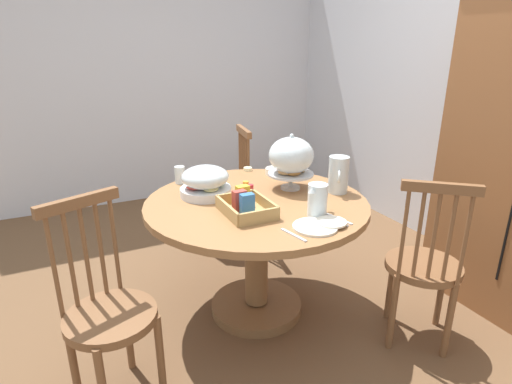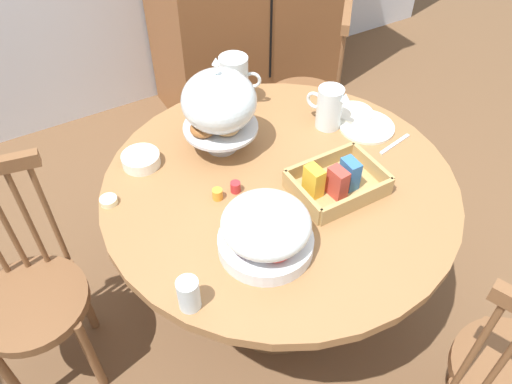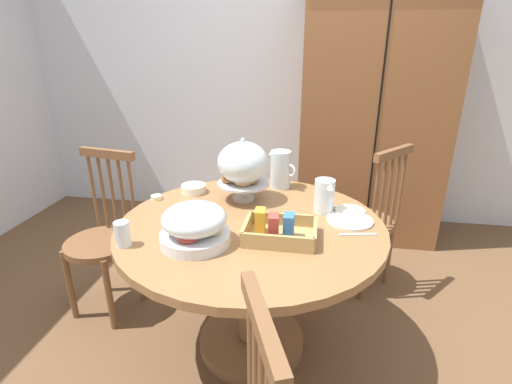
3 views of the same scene
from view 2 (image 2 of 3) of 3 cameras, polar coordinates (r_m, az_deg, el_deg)
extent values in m
plane|color=brown|center=(2.41, 3.36, -11.11)|extent=(10.00, 10.00, 0.00)
cylinder|color=olive|center=(1.83, 2.71, 0.66)|extent=(1.27, 1.27, 0.04)
cylinder|color=brown|center=(2.08, 2.40, -5.96)|extent=(0.14, 0.14, 0.63)
cylinder|color=brown|center=(2.37, 2.14, -11.39)|extent=(0.56, 0.56, 0.06)
cylinder|color=brown|center=(2.00, -23.82, -11.33)|extent=(0.40, 0.40, 0.04)
cylinder|color=brown|center=(2.14, -25.63, -18.51)|extent=(0.04, 0.04, 0.45)
cylinder|color=brown|center=(2.09, -17.95, -17.08)|extent=(0.04, 0.04, 0.45)
cylinder|color=brown|center=(2.29, -25.75, -12.43)|extent=(0.04, 0.04, 0.45)
cylinder|color=brown|center=(2.24, -18.80, -10.97)|extent=(0.04, 0.04, 0.45)
cylinder|color=brown|center=(1.93, -26.04, -3.48)|extent=(0.02, 0.02, 0.48)
cylinder|color=brown|center=(1.92, -24.06, -3.00)|extent=(0.02, 0.02, 0.48)
cylinder|color=brown|center=(1.91, -22.04, -2.52)|extent=(0.02, 0.02, 0.48)
cylinder|color=brown|center=(2.15, 22.65, -16.22)|extent=(0.04, 0.04, 0.45)
cylinder|color=brown|center=(1.60, 25.66, -17.00)|extent=(0.02, 0.02, 0.48)
cylinder|color=brown|center=(1.60, 23.33, -15.89)|extent=(0.02, 0.02, 0.48)
cylinder|color=brown|center=(2.73, 5.46, 10.13)|extent=(0.40, 0.40, 0.04)
cylinder|color=brown|center=(2.98, 2.78, 8.40)|extent=(0.04, 0.04, 0.45)
cylinder|color=brown|center=(2.76, 1.92, 5.00)|extent=(0.04, 0.04, 0.45)
cylinder|color=brown|center=(2.97, 8.18, 7.74)|extent=(0.04, 0.04, 0.45)
cylinder|color=brown|center=(2.75, 7.71, 4.28)|extent=(0.04, 0.04, 0.45)
cylinder|color=brown|center=(2.72, 9.64, 15.51)|extent=(0.02, 0.02, 0.48)
cylinder|color=brown|center=(2.66, 9.54, 14.79)|extent=(0.02, 0.02, 0.48)
cylinder|color=brown|center=(2.59, 9.44, 14.04)|extent=(0.02, 0.02, 0.48)
cylinder|color=brown|center=(2.53, 9.34, 13.25)|extent=(0.02, 0.02, 0.48)
cylinder|color=brown|center=(2.47, 9.23, 12.42)|extent=(0.02, 0.02, 0.48)
cube|color=brown|center=(2.47, 10.18, 19.20)|extent=(0.26, 0.30, 0.05)
cylinder|color=silver|center=(1.96, -3.85, 5.24)|extent=(0.12, 0.12, 0.02)
cylinder|color=silver|center=(1.94, -3.90, 6.08)|extent=(0.03, 0.03, 0.09)
cylinder|color=silver|center=(1.91, -3.97, 7.27)|extent=(0.28, 0.28, 0.01)
torus|color=#B27033|center=(1.90, -2.94, 8.08)|extent=(0.10, 0.10, 0.03)
torus|color=#D19347|center=(1.93, -4.96, 8.60)|extent=(0.10, 0.10, 0.03)
torus|color=#935628|center=(1.87, -5.93, 7.07)|extent=(0.10, 0.10, 0.03)
torus|color=tan|center=(1.87, -3.28, 7.29)|extent=(0.10, 0.10, 0.03)
ellipsoid|color=silver|center=(1.84, -4.15, 10.13)|extent=(0.27, 0.27, 0.22)
sphere|color=silver|center=(1.77, -4.36, 13.32)|extent=(0.02, 0.02, 0.02)
cylinder|color=silver|center=(1.60, 1.08, -5.71)|extent=(0.30, 0.30, 0.05)
ellipsoid|color=beige|center=(1.59, 3.05, -3.76)|extent=(0.09, 0.09, 0.03)
ellipsoid|color=#8CBF59|center=(1.60, -0.22, -3.29)|extent=(0.09, 0.09, 0.03)
ellipsoid|color=#6B2D4C|center=(1.54, -0.90, -5.99)|extent=(0.09, 0.09, 0.03)
ellipsoid|color=#CC3D33|center=(1.53, 2.22, -6.59)|extent=(0.09, 0.09, 0.03)
ellipsoid|color=silver|center=(1.53, 1.13, -3.56)|extent=(0.28, 0.28, 0.13)
cylinder|color=silver|center=(2.13, -2.48, 12.23)|extent=(0.12, 0.12, 0.22)
cylinder|color=orange|center=(2.15, -2.45, 11.49)|extent=(0.10, 0.10, 0.15)
cone|color=silver|center=(2.09, -4.51, 14.41)|extent=(0.05, 0.05, 0.03)
torus|color=silver|center=(2.12, -0.41, 12.41)|extent=(0.07, 0.05, 0.07)
cylinder|color=silver|center=(2.04, 8.22, 9.32)|extent=(0.10, 0.10, 0.17)
cylinder|color=white|center=(2.05, 8.14, 8.74)|extent=(0.09, 0.09, 0.12)
cone|color=silver|center=(1.98, 10.00, 10.41)|extent=(0.05, 0.05, 0.03)
torus|color=silver|center=(2.06, 6.58, 10.16)|extent=(0.04, 0.07, 0.07)
cube|color=tan|center=(1.81, 9.01, 0.48)|extent=(0.30, 0.22, 0.01)
cube|color=tan|center=(1.73, 11.26, -1.05)|extent=(0.30, 0.02, 0.07)
cube|color=tan|center=(1.85, 7.09, 3.18)|extent=(0.30, 0.02, 0.07)
cube|color=tan|center=(1.72, 5.12, -0.58)|extent=(0.02, 0.22, 0.07)
cube|color=tan|center=(1.87, 12.79, 2.72)|extent=(0.02, 0.22, 0.07)
cube|color=gold|center=(1.74, 6.59, 1.28)|extent=(0.05, 0.07, 0.11)
cube|color=#B23D33|center=(1.74, 9.10, 1.04)|extent=(0.05, 0.07, 0.11)
cube|color=#336BAD|center=(1.78, 10.44, 2.04)|extent=(0.04, 0.07, 0.11)
cylinder|color=white|center=(2.10, 12.28, 7.16)|extent=(0.22, 0.22, 0.01)
cylinder|color=white|center=(2.15, 10.96, 8.75)|extent=(0.15, 0.15, 0.01)
cylinder|color=white|center=(1.92, -12.74, 3.56)|extent=(0.14, 0.14, 0.04)
cylinder|color=silver|center=(1.46, -7.54, -11.26)|extent=(0.06, 0.06, 0.11)
cylinder|color=beige|center=(1.81, -16.16, -0.94)|extent=(0.06, 0.06, 0.02)
cylinder|color=#B7282D|center=(1.77, -2.31, 0.57)|extent=(0.04, 0.04, 0.04)
cylinder|color=orange|center=(1.75, -4.33, -0.24)|extent=(0.04, 0.04, 0.04)
cube|color=silver|center=(2.17, 9.42, 8.86)|extent=(0.17, 0.05, 0.01)
cube|color=silver|center=(2.18, 8.83, 9.22)|extent=(0.17, 0.05, 0.01)
cube|color=silver|center=(2.04, 15.26, 5.21)|extent=(0.17, 0.05, 0.01)
camera|label=1|loc=(2.76, 59.52, 15.67)|focal=29.00mm
camera|label=3|loc=(1.24, 72.73, -13.10)|focal=26.93mm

